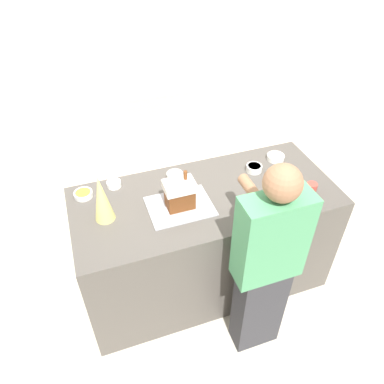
# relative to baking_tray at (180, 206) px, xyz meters

# --- Properties ---
(ground_plane) EXTENTS (12.00, 12.00, 0.00)m
(ground_plane) POSITION_rel_baking_tray_xyz_m (0.20, 0.05, -0.91)
(ground_plane) COLOR beige
(wall_back) EXTENTS (8.00, 0.05, 2.60)m
(wall_back) POSITION_rel_baking_tray_xyz_m (0.20, 2.30, 0.39)
(wall_back) COLOR beige
(wall_back) RESTS_ON ground_plane
(back_cabinet_block) EXTENTS (6.00, 0.60, 0.88)m
(back_cabinet_block) POSITION_rel_baking_tray_xyz_m (0.20, 1.97, -0.47)
(back_cabinet_block) COLOR beige
(back_cabinet_block) RESTS_ON ground_plane
(kitchen_island) EXTENTS (1.84, 0.82, 0.91)m
(kitchen_island) POSITION_rel_baking_tray_xyz_m (0.20, 0.05, -0.46)
(kitchen_island) COLOR #514C47
(kitchen_island) RESTS_ON ground_plane
(baking_tray) EXTENTS (0.42, 0.33, 0.01)m
(baking_tray) POSITION_rel_baking_tray_xyz_m (0.00, 0.00, 0.00)
(baking_tray) COLOR #B2B2BC
(baking_tray) RESTS_ON kitchen_island
(gingerbread_house) EXTENTS (0.20, 0.14, 0.26)m
(gingerbread_house) POSITION_rel_baking_tray_xyz_m (0.00, 0.00, 0.11)
(gingerbread_house) COLOR brown
(gingerbread_house) RESTS_ON baking_tray
(decorative_tree) EXTENTS (0.13, 0.13, 0.33)m
(decorative_tree) POSITION_rel_baking_tray_xyz_m (-0.48, 0.06, 0.16)
(decorative_tree) COLOR #DBD675
(decorative_tree) RESTS_ON kitchen_island
(candy_bowl_far_left) EXTENTS (0.12, 0.12, 0.05)m
(candy_bowl_far_left) POSITION_rel_baking_tray_xyz_m (0.64, 0.20, 0.02)
(candy_bowl_far_left) COLOR silver
(candy_bowl_far_left) RESTS_ON kitchen_island
(candy_bowl_front_corner) EXTENTS (0.13, 0.13, 0.04)m
(candy_bowl_front_corner) POSITION_rel_baking_tray_xyz_m (-0.59, 0.32, 0.02)
(candy_bowl_front_corner) COLOR silver
(candy_bowl_front_corner) RESTS_ON kitchen_island
(candy_bowl_far_right) EXTENTS (0.09, 0.09, 0.04)m
(candy_bowl_far_right) POSITION_rel_baking_tray_xyz_m (0.75, 0.07, 0.02)
(candy_bowl_far_right) COLOR white
(candy_bowl_far_right) RESTS_ON kitchen_island
(candy_bowl_center_rear) EXTENTS (0.12, 0.12, 0.04)m
(candy_bowl_center_rear) POSITION_rel_baking_tray_xyz_m (0.06, 0.32, 0.02)
(candy_bowl_center_rear) COLOR silver
(candy_bowl_center_rear) RESTS_ON kitchen_island
(candy_bowl_beside_tree) EXTENTS (0.10, 0.10, 0.04)m
(candy_bowl_beside_tree) POSITION_rel_baking_tray_xyz_m (-0.37, 0.36, 0.02)
(candy_bowl_beside_tree) COLOR white
(candy_bowl_beside_tree) RESTS_ON kitchen_island
(candy_bowl_near_tray_right) EXTENTS (0.13, 0.13, 0.04)m
(candy_bowl_near_tray_right) POSITION_rel_baking_tray_xyz_m (0.87, 0.27, 0.02)
(candy_bowl_near_tray_right) COLOR white
(candy_bowl_near_tray_right) RESTS_ON kitchen_island
(mug) EXTENTS (0.07, 0.07, 0.09)m
(mug) POSITION_rel_baking_tray_xyz_m (0.89, -0.17, 0.04)
(mug) COLOR #B24238
(mug) RESTS_ON kitchen_island
(person) EXTENTS (0.40, 0.51, 1.54)m
(person) POSITION_rel_baking_tray_xyz_m (0.36, -0.56, -0.11)
(person) COLOR #333338
(person) RESTS_ON ground_plane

